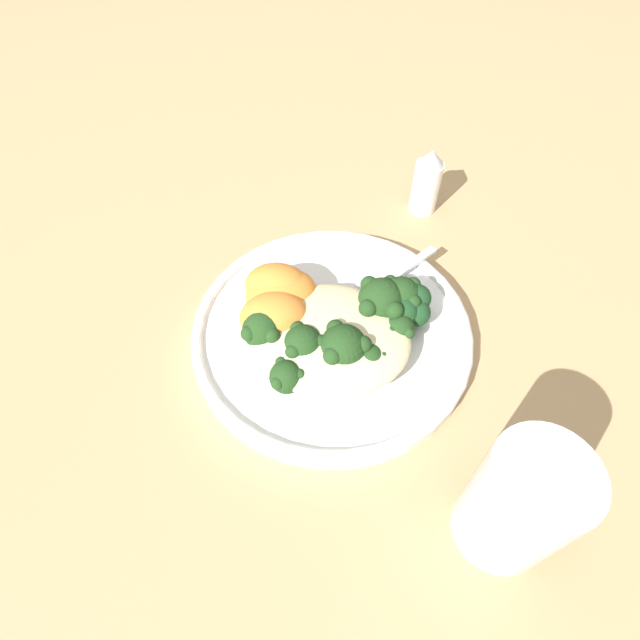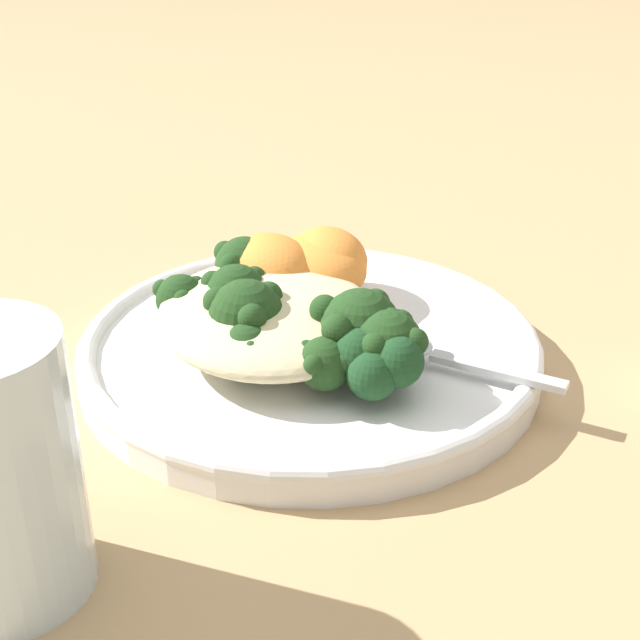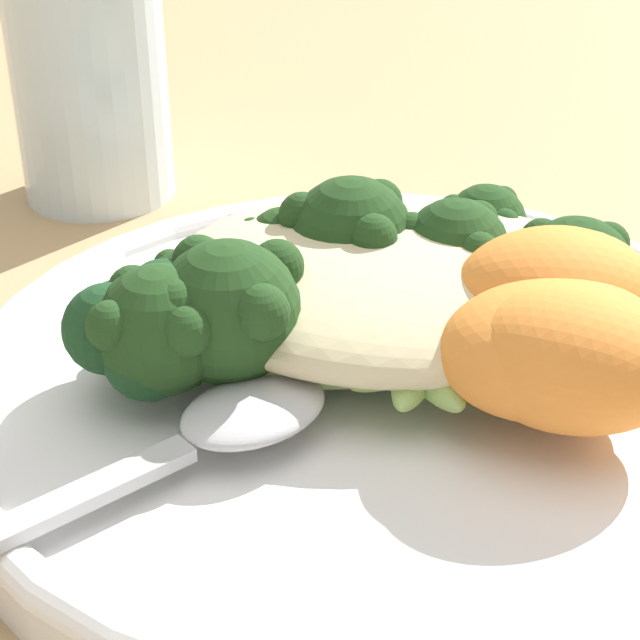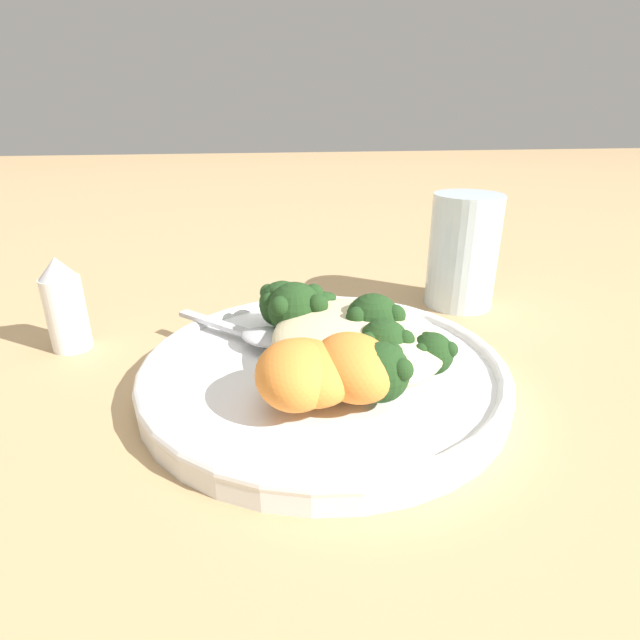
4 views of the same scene
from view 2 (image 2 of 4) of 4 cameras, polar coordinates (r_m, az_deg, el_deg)
The scene contains 16 objects.
ground_plane at distance 0.54m, azimuth -0.83°, elevation -2.50°, with size 4.00×4.00×0.00m, color tan.
plate at distance 0.52m, azimuth -1.05°, elevation -1.83°, with size 0.27×0.27×0.02m.
quinoa_mound at distance 0.51m, azimuth -3.37°, elevation 0.34°, with size 0.15×0.12×0.03m, color beige.
broccoli_stalk_0 at distance 0.55m, azimuth -4.01°, elevation 3.06°, with size 0.09×0.08×0.04m.
broccoli_stalk_1 at distance 0.53m, azimuth -5.72°, elevation 1.14°, with size 0.05×0.12×0.03m.
broccoli_stalk_2 at distance 0.52m, azimuth -4.27°, elevation 1.46°, with size 0.04×0.10×0.04m.
broccoli_stalk_3 at distance 0.50m, azimuth -3.83°, elevation 0.31°, with size 0.07×0.10×0.04m.
broccoli_stalk_4 at distance 0.48m, azimuth -3.54°, elevation -1.40°, with size 0.08×0.09×0.03m.
broccoli_stalk_5 at distance 0.48m, azimuth 0.42°, elevation -1.75°, with size 0.11×0.05×0.03m.
broccoli_stalk_6 at distance 0.48m, azimuth 2.38°, elevation -0.36°, with size 0.09×0.04×0.04m.
broccoli_stalk_7 at distance 0.47m, azimuth 3.93°, elevation -1.44°, with size 0.11×0.04×0.04m.
sweet_potato_chunk_0 at distance 0.56m, azimuth 0.47°, elevation 3.87°, with size 0.06×0.05×0.04m, color orange.
sweet_potato_chunk_1 at distance 0.56m, azimuth -0.15°, elevation 3.45°, with size 0.07×0.05×0.04m, color orange.
sweet_potato_chunk_2 at distance 0.55m, azimuth -3.13°, elevation 3.39°, with size 0.06×0.05×0.04m, color orange.
kale_tuft at distance 0.46m, azimuth 3.83°, elevation -2.58°, with size 0.05×0.05×0.03m.
spoon at distance 0.50m, azimuth 5.85°, elevation -1.71°, with size 0.10×0.10×0.01m.
Camera 2 is at (-0.45, 0.12, 0.26)m, focal length 50.00 mm.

